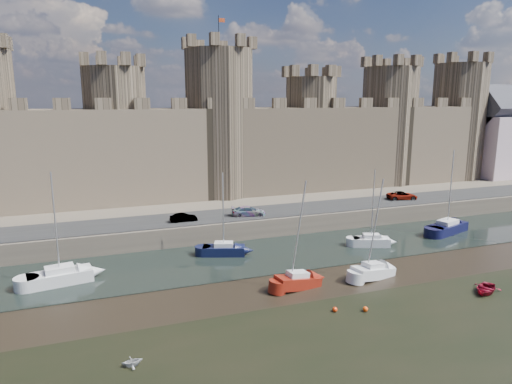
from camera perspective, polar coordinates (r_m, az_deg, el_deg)
ground at (r=34.44m, az=15.35°, el=-20.51°), size 160.00×160.00×0.00m
water_channel at (r=53.74m, az=0.49°, el=-7.95°), size 160.00×12.00×0.08m
quay at (r=86.95m, az=-7.72°, el=0.42°), size 160.00×60.00×2.50m
road at (r=62.07m, az=-2.70°, el=-2.83°), size 160.00×7.00×0.10m
castle at (r=73.73m, az=-6.46°, el=6.62°), size 108.50×11.00×29.00m
car_1 at (r=59.12m, az=-9.04°, el=-3.19°), size 3.44×1.22×1.13m
car_2 at (r=61.25m, az=-0.95°, el=-2.43°), size 4.84×2.76×1.32m
car_3 at (r=74.59m, az=17.81°, el=-0.43°), size 5.04×3.14×1.30m
sailboat_0 at (r=49.73m, az=-23.28°, el=-9.61°), size 6.30×3.31×11.20m
sailboat_1 at (r=53.76m, az=-4.05°, el=-7.14°), size 5.22×3.39×9.75m
sailboat_2 at (r=58.56m, az=14.19°, el=-5.88°), size 4.77×3.22×9.59m
sailboat_3 at (r=67.43m, az=22.79°, el=-4.06°), size 6.92×4.34×11.33m
sailboat_4 at (r=45.15m, az=5.23°, el=-10.94°), size 4.75×2.43×10.61m
sailboat_5 at (r=48.86m, az=14.39°, el=-9.51°), size 5.07×2.85×10.33m
dinghy_3 at (r=34.44m, az=-15.25°, el=-19.77°), size 1.55×1.38×0.75m
dinghy_4 at (r=49.25m, az=26.76°, el=-10.76°), size 4.17×3.88×0.70m
buoy_1 at (r=41.16m, az=9.83°, el=-14.26°), size 0.44×0.44×0.44m
buoy_3 at (r=41.71m, az=13.51°, el=-14.04°), size 0.46×0.46×0.46m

